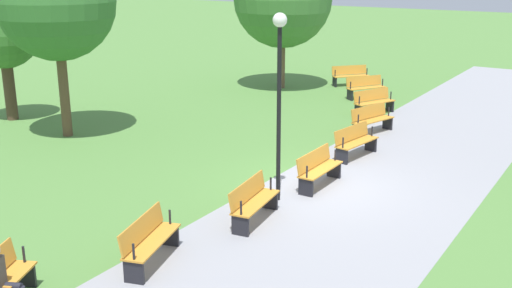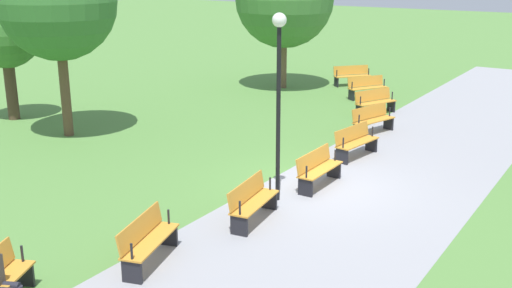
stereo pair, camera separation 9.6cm
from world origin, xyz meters
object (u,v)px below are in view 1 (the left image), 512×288
object	(u,v)px
bench_5	(318,168)
tree_0	(56,2)
bench_3	(371,119)
bench_6	(253,201)
bench_0	(350,75)
lamp_post	(279,74)
bench_2	(374,101)
bench_4	(355,141)
bench_1	(365,87)
bench_7	(149,240)
person_seated	(1,277)
tree_2	(3,34)

from	to	relation	value
bench_5	tree_0	distance (m)	9.70
bench_3	bench_6	bearing A→B (deg)	20.75
bench_0	lamp_post	bearing A→B (deg)	58.95
tree_0	bench_2	bearing A→B (deg)	138.27
bench_2	bench_4	bearing A→B (deg)	41.45
bench_0	bench_5	bearing A→B (deg)	62.20
bench_1	bench_3	size ratio (longest dim) A/B	0.95
bench_7	tree_0	distance (m)	10.38
bench_1	lamp_post	bearing A→B (deg)	46.22
lamp_post	tree_0	bearing A→B (deg)	-97.84
bench_4	bench_7	xyz separation A→B (m)	(8.08, -0.58, 0.00)
bench_2	bench_4	distance (m)	5.42
bench_3	bench_6	xyz separation A→B (m)	(8.08, 0.58, 0.00)
bench_5	person_seated	distance (m)	8.05
lamp_post	bench_5	bearing A→B (deg)	164.79
bench_5	bench_6	distance (m)	2.72
person_seated	tree_0	xyz separation A→B (m)	(-7.73, -7.36, 3.58)
bench_5	person_seated	world-z (taller)	person_seated
bench_2	tree_0	size ratio (longest dim) A/B	0.28
bench_4	tree_2	xyz separation A→B (m)	(2.47, -12.07, 2.53)
bench_1	tree_0	xyz separation A→B (m)	(10.45, -5.89, 3.75)
bench_4	bench_7	world-z (taller)	same
bench_3	tree_0	distance (m)	10.55
person_seated	tree_2	xyz separation A→B (m)	(-8.13, -10.68, 2.36)
bench_0	bench_7	xyz separation A→B (m)	(17.81, 3.91, 0.00)
bench_1	bench_5	world-z (taller)	same
tree_0	lamp_post	xyz separation A→B (m)	(1.18, 8.57, -1.23)
person_seated	tree_0	bearing A→B (deg)	-161.34
person_seated	lamp_post	xyz separation A→B (m)	(-6.54, 1.22, 2.35)
bench_4	bench_2	bearing A→B (deg)	-155.18
bench_7	person_seated	distance (m)	2.66
bench_5	tree_0	xyz separation A→B (m)	(0.17, -8.94, 3.75)
bench_6	bench_1	bearing A→B (deg)	-175.93
bench_0	bench_3	distance (m)	8.09
bench_6	lamp_post	world-z (taller)	lamp_post
bench_0	person_seated	size ratio (longest dim) A/B	1.31
bench_3	bench_7	xyz separation A→B (m)	(10.73, 0.00, 0.00)
bench_2	person_seated	bearing A→B (deg)	25.48
bench_0	tree_2	size ratio (longest dim) A/B	0.37
bench_2	bench_3	distance (m)	2.72
bench_0	bench_2	xyz separation A→B (m)	(4.54, 2.95, 0.00)
bench_3	bench_6	world-z (taller)	same
bench_1	lamp_post	world-z (taller)	lamp_post
person_seated	bench_4	bearing A→B (deg)	147.60
bench_4	lamp_post	xyz separation A→B (m)	(4.06, -0.17, 2.52)
bench_3	lamp_post	xyz separation A→B (m)	(6.72, 0.41, 2.52)
bench_4	bench_5	xyz separation A→B (m)	(2.71, 0.20, 0.00)
bench_2	tree_2	world-z (taller)	tree_2
bench_1	lamp_post	xyz separation A→B (m)	(11.64, 2.68, 2.52)
person_seated	bench_1	bearing A→B (deg)	159.66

